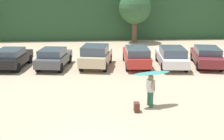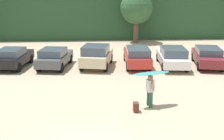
% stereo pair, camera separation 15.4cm
% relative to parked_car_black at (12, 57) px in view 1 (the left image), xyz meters
% --- Properties ---
extents(hillside_ridge, '(108.00, 12.00, 6.05)m').
position_rel_parked_car_black_xyz_m(hillside_ridge, '(5.73, 17.50, 2.25)').
color(hillside_ridge, '#284C2D').
rests_on(hillside_ridge, ground_plane).
extents(tree_far_right, '(3.47, 3.47, 5.49)m').
position_rel_parked_car_black_xyz_m(tree_far_right, '(10.57, 9.97, 2.94)').
color(tree_far_right, brown).
rests_on(tree_far_right, ground_plane).
extents(parked_car_black, '(2.25, 4.13, 1.46)m').
position_rel_parked_car_black_xyz_m(parked_car_black, '(0.00, 0.00, 0.00)').
color(parked_car_black, black).
rests_on(parked_car_black, ground_plane).
extents(parked_car_dark_gray, '(2.42, 4.24, 1.46)m').
position_rel_parked_car_black_xyz_m(parked_car_dark_gray, '(3.03, -0.20, -0.01)').
color(parked_car_dark_gray, '#4C4F54').
rests_on(parked_car_dark_gray, ground_plane).
extents(parked_car_champagne, '(2.65, 4.25, 1.68)m').
position_rel_parked_car_black_xyz_m(parked_car_champagne, '(6.11, -0.31, 0.10)').
color(parked_car_champagne, beige).
rests_on(parked_car_champagne, ground_plane).
extents(parked_car_red, '(1.96, 4.79, 1.51)m').
position_rel_parked_car_black_xyz_m(parked_car_red, '(9.12, -0.21, 0.02)').
color(parked_car_red, '#B72D28').
rests_on(parked_car_red, ground_plane).
extents(parked_car_white, '(2.28, 4.89, 1.51)m').
position_rel_parked_car_black_xyz_m(parked_car_white, '(11.69, -0.56, 0.01)').
color(parked_car_white, white).
rests_on(parked_car_white, ground_plane).
extents(parked_car_maroon, '(2.69, 4.82, 1.43)m').
position_rel_parked_car_black_xyz_m(parked_car_maroon, '(14.40, -0.53, -0.02)').
color(parked_car_maroon, maroon).
rests_on(parked_car_maroon, ground_plane).
extents(person_adult, '(0.37, 0.78, 1.60)m').
position_rel_parked_car_black_xyz_m(person_adult, '(8.56, -7.88, 0.13)').
color(person_adult, '#26593F').
rests_on(person_adult, ground_plane).
extents(surfboard_teal, '(1.95, 0.97, 0.08)m').
position_rel_parked_car_black_xyz_m(surfboard_teal, '(8.62, -7.79, 0.88)').
color(surfboard_teal, teal).
extents(backpack_dropped, '(0.24, 0.34, 0.45)m').
position_rel_parked_car_black_xyz_m(backpack_dropped, '(7.80, -8.47, -0.55)').
color(backpack_dropped, '#592D23').
rests_on(backpack_dropped, ground_plane).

